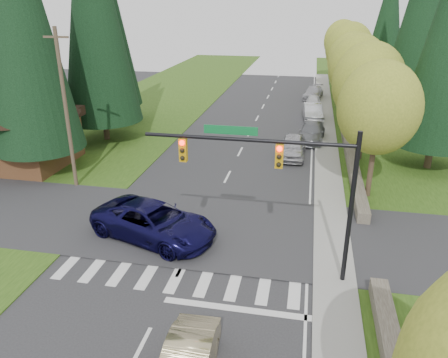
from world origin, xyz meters
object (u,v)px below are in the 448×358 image
(parked_car_b, at_px, (312,133))
(parked_car_c, at_px, (313,112))
(parked_car_d, at_px, (313,102))
(suv_navy, at_px, (154,222))
(parked_car_a, at_px, (293,147))
(parked_car_e, at_px, (313,93))

(parked_car_b, xyz_separation_m, parked_car_c, (0.00, 7.21, 0.08))
(parked_car_c, height_order, parked_car_d, parked_car_c)
(suv_navy, xyz_separation_m, parked_car_d, (7.71, 31.43, -0.25))
(parked_car_a, distance_m, parked_car_b, 4.70)
(parked_car_c, distance_m, parked_car_d, 5.62)
(parked_car_a, height_order, parked_car_e, parked_car_a)
(parked_car_d, height_order, parked_car_e, parked_car_e)
(parked_car_b, xyz_separation_m, parked_car_d, (0.00, 12.83, -0.07))
(parked_car_c, xyz_separation_m, parked_car_e, (0.00, 10.66, -0.09))
(parked_car_b, relative_size, parked_car_e, 1.02)
(suv_navy, bearing_deg, parked_car_d, 5.32)
(parked_car_e, bearing_deg, parked_car_a, -86.20)
(parked_car_c, bearing_deg, parked_car_b, -95.10)
(parked_car_b, bearing_deg, parked_car_c, 94.79)
(parked_car_b, height_order, parked_car_d, parked_car_b)
(parked_car_a, relative_size, parked_car_d, 1.22)
(suv_navy, xyz_separation_m, parked_car_c, (7.71, 25.81, -0.10))
(suv_navy, bearing_deg, parked_car_c, 2.47)
(suv_navy, distance_m, parked_car_a, 15.45)
(suv_navy, bearing_deg, parked_car_e, 7.16)
(parked_car_b, height_order, parked_car_c, parked_car_c)
(parked_car_c, bearing_deg, parked_car_e, 84.90)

